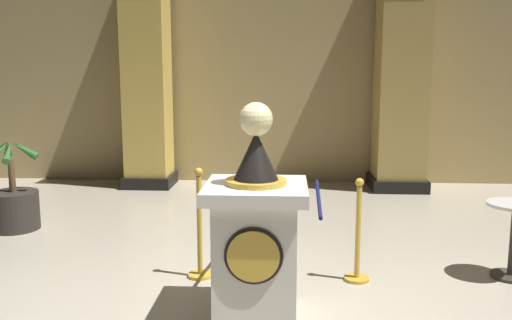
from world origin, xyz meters
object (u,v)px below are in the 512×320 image
object	(u,v)px
stanchion_near	(358,245)
potted_palm_left	(14,204)
pedestal_clock	(256,235)
stanchion_far	(200,239)

from	to	relation	value
stanchion_near	potted_palm_left	distance (m)	4.32
pedestal_clock	stanchion_near	bearing A→B (deg)	40.82
stanchion_far	potted_palm_left	size ratio (longest dim) A/B	0.92
stanchion_near	stanchion_far	distance (m)	1.50
pedestal_clock	potted_palm_left	bearing A→B (deg)	144.67
stanchion_near	stanchion_far	bearing A→B (deg)	179.90
pedestal_clock	stanchion_far	size ratio (longest dim) A/B	1.62
pedestal_clock	stanchion_far	bearing A→B (deg)	126.43
pedestal_clock	stanchion_near	size ratio (longest dim) A/B	1.75
stanchion_far	pedestal_clock	bearing A→B (deg)	-53.57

